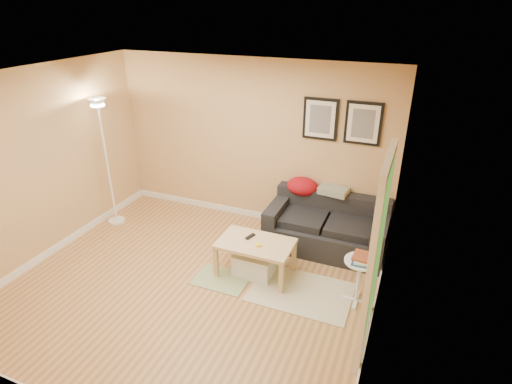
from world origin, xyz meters
TOP-DOWN VIEW (x-y plane):
  - floor at (0.00, 0.00)m, footprint 4.50×4.50m
  - ceiling at (0.00, 0.00)m, footprint 4.50×4.50m
  - wall_back at (0.00, 2.00)m, footprint 4.50×0.00m
  - wall_front at (0.00, -2.00)m, footprint 4.50×0.00m
  - wall_left at (-2.25, 0.00)m, footprint 0.00×4.00m
  - wall_right at (2.25, 0.00)m, footprint 0.00×4.00m
  - baseboard_back at (0.00, 1.99)m, footprint 4.50×0.02m
  - baseboard_left at (-2.24, 0.00)m, footprint 0.02×4.00m
  - baseboard_right at (2.24, 0.00)m, footprint 0.02×4.00m
  - sofa at (1.38, 1.53)m, footprint 1.70×0.90m
  - red_throw at (0.90, 1.85)m, footprint 0.48×0.36m
  - plaid_throw at (1.38, 1.86)m, footprint 0.45×0.32m
  - framed_print_left at (1.08, 1.98)m, footprint 0.50×0.04m
  - framed_print_right at (1.68, 1.98)m, footprint 0.50×0.04m
  - area_rug at (1.35, 0.38)m, footprint 1.25×0.85m
  - green_runner at (0.31, 0.24)m, footprint 0.70×0.50m
  - coffee_table at (0.67, 0.54)m, footprint 1.07×0.78m
  - remote_control at (0.56, 0.63)m, footprint 0.09×0.17m
  - tape_roll at (0.74, 0.47)m, footprint 0.07×0.07m
  - storage_bin at (0.66, 0.51)m, footprint 0.53×0.38m
  - side_table at (2.02, 0.48)m, footprint 0.39×0.39m
  - book_stack at (2.03, 0.47)m, footprint 0.25×0.30m
  - floor_lamp at (-2.00, 0.98)m, footprint 0.27×0.27m
  - doorway at (2.20, -0.15)m, footprint 0.12×1.01m

SIDE VIEW (x-z plane):
  - floor at x=0.00m, z-range 0.00..0.00m
  - area_rug at x=1.35m, z-range 0.00..0.01m
  - green_runner at x=0.31m, z-range 0.00..0.01m
  - baseboard_back at x=0.00m, z-range 0.00..0.10m
  - baseboard_left at x=-2.24m, z-range 0.00..0.10m
  - baseboard_right at x=2.24m, z-range 0.00..0.10m
  - storage_bin at x=0.66m, z-range 0.00..0.32m
  - coffee_table at x=0.67m, z-range 0.00..0.49m
  - side_table at x=2.02m, z-range 0.00..0.59m
  - sofa at x=1.38m, z-range 0.00..0.75m
  - remote_control at x=0.56m, z-range 0.49..0.51m
  - tape_roll at x=0.74m, z-range 0.49..0.52m
  - book_stack at x=2.03m, z-range 0.59..0.68m
  - red_throw at x=0.90m, z-range 0.63..0.91m
  - plaid_throw at x=1.38m, z-range 0.73..0.83m
  - floor_lamp at x=-2.00m, z-range -0.06..1.99m
  - doorway at x=2.20m, z-range -0.04..2.09m
  - wall_back at x=0.00m, z-range -0.95..3.55m
  - wall_front at x=0.00m, z-range -0.95..3.55m
  - wall_left at x=-2.25m, z-range -0.70..3.30m
  - wall_right at x=2.25m, z-range -0.70..3.30m
  - framed_print_left at x=1.08m, z-range 1.50..2.10m
  - framed_print_right at x=1.68m, z-range 1.50..2.10m
  - ceiling at x=0.00m, z-range 2.60..2.60m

